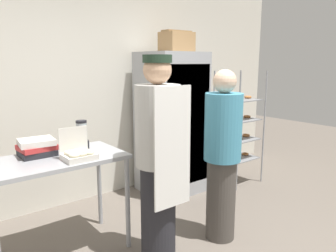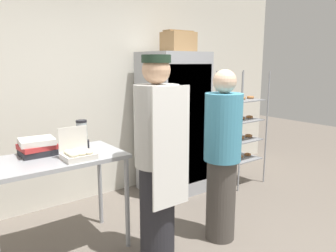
% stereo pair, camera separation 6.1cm
% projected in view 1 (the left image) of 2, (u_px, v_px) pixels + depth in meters
% --- Properties ---
extents(back_wall, '(6.40, 0.12, 2.98)m').
position_uv_depth(back_wall, '(98.00, 81.00, 4.13)').
color(back_wall, silver).
rests_on(back_wall, ground_plane).
extents(refrigerator, '(0.75, 0.73, 1.85)m').
position_uv_depth(refrigerator, '(172.00, 123.00, 4.33)').
color(refrigerator, '#9EA0A5').
rests_on(refrigerator, ground_plane).
extents(baking_rack, '(0.58, 0.48, 1.60)m').
position_uv_depth(baking_rack, '(239.00, 128.00, 4.67)').
color(baking_rack, '#93969B').
rests_on(baking_rack, ground_plane).
extents(prep_counter, '(1.18, 0.65, 0.91)m').
position_uv_depth(prep_counter, '(55.00, 170.00, 2.85)').
color(prep_counter, '#9EA0A5').
rests_on(prep_counter, ground_plane).
extents(donut_box, '(0.26, 0.22, 0.27)m').
position_uv_depth(donut_box, '(79.00, 154.00, 2.77)').
color(donut_box, silver).
rests_on(donut_box, prep_counter).
extents(blender_pitcher, '(0.13, 0.13, 0.29)m').
position_uv_depth(blender_pitcher, '(82.00, 138.00, 3.02)').
color(blender_pitcher, black).
rests_on(blender_pitcher, prep_counter).
extents(binder_stack, '(0.31, 0.28, 0.15)m').
position_uv_depth(binder_stack, '(37.00, 147.00, 2.89)').
color(binder_stack, '#232328').
rests_on(binder_stack, prep_counter).
extents(cardboard_storage_box, '(0.39, 0.31, 0.27)m').
position_uv_depth(cardboard_storage_box, '(177.00, 42.00, 4.23)').
color(cardboard_storage_box, '#A87F51').
rests_on(cardboard_storage_box, refrigerator).
extents(person_baker, '(0.38, 0.40, 1.78)m').
position_uv_depth(person_baker, '(158.00, 158.00, 2.76)').
color(person_baker, '#232328').
rests_on(person_baker, ground_plane).
extents(person_customer, '(0.35, 0.35, 1.66)m').
position_uv_depth(person_customer, '(222.00, 155.00, 3.12)').
color(person_customer, '#47423D').
rests_on(person_customer, ground_plane).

